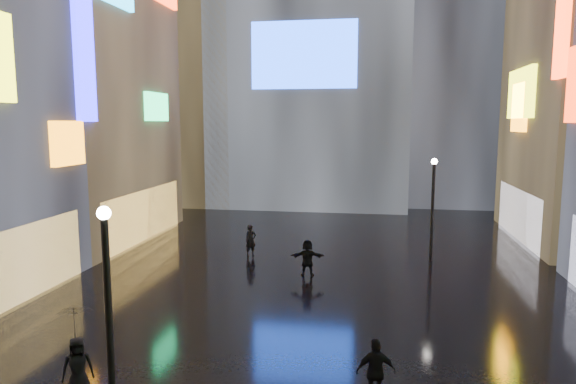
# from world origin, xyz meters

# --- Properties ---
(ground) EXTENTS (140.00, 140.00, 0.00)m
(ground) POSITION_xyz_m (0.00, 20.00, 0.00)
(ground) COLOR black
(ground) RESTS_ON ground
(building_left_far) EXTENTS (10.28, 12.00, 22.00)m
(building_left_far) POSITION_xyz_m (-15.98, 26.00, 10.98)
(building_left_far) COLOR black
(building_left_far) RESTS_ON ground
(tower_flank_right) EXTENTS (12.00, 12.00, 34.00)m
(tower_flank_right) POSITION_xyz_m (9.00, 46.00, 17.00)
(tower_flank_right) COLOR black
(tower_flank_right) RESTS_ON ground
(tower_flank_left) EXTENTS (10.00, 10.00, 26.00)m
(tower_flank_left) POSITION_xyz_m (-14.00, 42.00, 13.00)
(tower_flank_left) COLOR black
(tower_flank_left) RESTS_ON ground
(lamp_near) EXTENTS (0.30, 0.30, 5.20)m
(lamp_near) POSITION_xyz_m (-3.25, 7.69, 2.94)
(lamp_near) COLOR black
(lamp_near) RESTS_ON ground
(lamp_far) EXTENTS (0.30, 0.30, 5.20)m
(lamp_far) POSITION_xyz_m (5.34, 23.95, 2.94)
(lamp_far) COLOR black
(lamp_far) RESTS_ON ground
(pedestrian_3) EXTENTS (1.04, 0.57, 1.68)m
(pedestrian_3) POSITION_xyz_m (2.56, 9.92, 0.84)
(pedestrian_3) COLOR black
(pedestrian_3) RESTS_ON ground
(pedestrian_4) EXTENTS (0.92, 0.82, 1.58)m
(pedestrian_4) POSITION_xyz_m (-4.90, 8.97, 0.79)
(pedestrian_4) COLOR black
(pedestrian_4) RESTS_ON ground
(pedestrian_5) EXTENTS (1.61, 0.69, 1.69)m
(pedestrian_5) POSITION_xyz_m (-0.50, 20.30, 0.84)
(pedestrian_5) COLOR black
(pedestrian_5) RESTS_ON ground
(pedestrian_6) EXTENTS (0.72, 0.68, 1.65)m
(pedestrian_6) POSITION_xyz_m (-3.90, 23.35, 0.82)
(pedestrian_6) COLOR black
(pedestrian_6) RESTS_ON ground
(umbrella_2) EXTENTS (0.92, 0.91, 0.82)m
(umbrella_2) POSITION_xyz_m (-4.90, 8.97, 1.99)
(umbrella_2) COLOR black
(umbrella_2) RESTS_ON pedestrian_4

